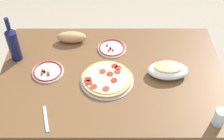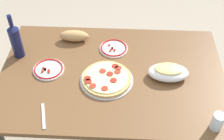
{
  "view_description": "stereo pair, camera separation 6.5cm",
  "coord_description": "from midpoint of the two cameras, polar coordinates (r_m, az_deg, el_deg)",
  "views": [
    {
      "loc": [
        0.0,
        1.28,
        2.03
      ],
      "look_at": [
        0.0,
        0.0,
        0.76
      ],
      "focal_mm": 48.29,
      "sensor_mm": 36.0,
      "label": 1
    },
    {
      "loc": [
        -0.06,
        1.28,
        2.03
      ],
      "look_at": [
        0.0,
        0.0,
        0.76
      ],
      "focal_mm": 48.29,
      "sensor_mm": 36.0,
      "label": 2
    }
  ],
  "objects": [
    {
      "name": "baked_pasta_dish",
      "position": [
        1.81,
        11.64,
        -0.32
      ],
      "size": [
        0.24,
        0.15,
        0.08
      ],
      "color": "white",
      "rests_on": "dining_table"
    },
    {
      "name": "fork_left",
      "position": [
        1.64,
        -11.75,
        -8.55
      ],
      "size": [
        0.06,
        0.17,
        0.0
      ],
      "primitive_type": "cube",
      "rotation": [
        0.0,
        0.0,
        4.97
      ],
      "color": "#B7B7BC",
      "rests_on": "dining_table"
    },
    {
      "name": "dining_table",
      "position": [
        1.9,
        0.97,
        -3.12
      ],
      "size": [
        1.36,
        0.9,
        0.73
      ],
      "color": "brown",
      "rests_on": "ground"
    },
    {
      "name": "ground_plane",
      "position": [
        2.4,
        0.79,
        -13.08
      ],
      "size": [
        8.0,
        8.0,
        0.0
      ],
      "primitive_type": "plane",
      "color": "tan",
      "rests_on": "ground"
    },
    {
      "name": "wine_bottle",
      "position": [
        1.95,
        -16.87,
        5.42
      ],
      "size": [
        0.07,
        0.07,
        0.3
      ],
      "color": "#141942",
      "rests_on": "dining_table"
    },
    {
      "name": "side_plate_near",
      "position": [
        1.87,
        -10.95,
        0.13
      ],
      "size": [
        0.19,
        0.19,
        0.02
      ],
      "color": "white",
      "rests_on": "dining_table"
    },
    {
      "name": "water_glass",
      "position": [
        1.63,
        20.43,
        -9.17
      ],
      "size": [
        0.06,
        0.06,
        0.1
      ],
      "primitive_type": "cylinder",
      "color": "silver",
      "rests_on": "dining_table"
    },
    {
      "name": "side_plate_far",
      "position": [
        1.98,
        1.31,
        4.14
      ],
      "size": [
        0.18,
        0.18,
        0.02
      ],
      "color": "white",
      "rests_on": "dining_table"
    },
    {
      "name": "pepperoni_pizza",
      "position": [
        1.77,
        0.01,
        -1.67
      ],
      "size": [
        0.32,
        0.32,
        0.03
      ],
      "color": "#B7B7BC",
      "rests_on": "dining_table"
    },
    {
      "name": "bread_loaf",
      "position": [
        2.05,
        -6.27,
        6.43
      ],
      "size": [
        0.2,
        0.08,
        0.07
      ],
      "primitive_type": "ellipsoid",
      "color": "tan",
      "rests_on": "dining_table"
    }
  ]
}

